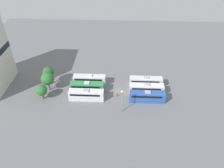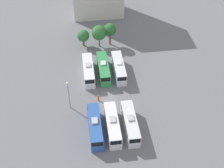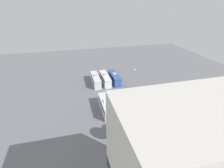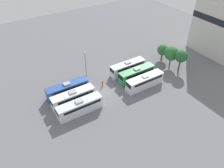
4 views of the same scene
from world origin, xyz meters
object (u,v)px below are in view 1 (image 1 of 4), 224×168
(bus_0, at_px, (147,96))
(tree_2, at_px, (48,72))
(bus_1, at_px, (146,89))
(tree_1, at_px, (48,79))
(bus_2, at_px, (146,82))
(tree_0, at_px, (41,90))
(light_pole, at_px, (122,98))
(bus_4, at_px, (87,87))
(bus_5, at_px, (89,80))
(bus_3, at_px, (86,95))
(worker_person, at_px, (117,95))

(bus_0, distance_m, tree_2, 31.30)
(bus_1, relative_size, tree_2, 1.60)
(tree_2, bearing_deg, tree_1, -169.41)
(tree_1, height_order, tree_2, tree_2)
(bus_2, xyz_separation_m, tree_0, (-7.53, 30.78, 1.47))
(bus_0, distance_m, bus_2, 7.13)
(light_pole, bearing_deg, tree_1, 68.99)
(tree_1, bearing_deg, bus_4, -90.81)
(bus_1, distance_m, bus_2, 3.61)
(bus_2, height_order, tree_0, tree_0)
(bus_5, relative_size, tree_2, 1.60)
(bus_4, bearing_deg, bus_3, -176.00)
(bus_4, xyz_separation_m, tree_1, (0.17, 11.84, 2.55))
(bus_5, xyz_separation_m, tree_0, (-7.80, 12.88, 1.47))
(bus_2, distance_m, tree_2, 30.69)
(bus_0, xyz_separation_m, tree_1, (3.82, 29.85, 2.55))
(tree_0, height_order, tree_2, tree_2)
(bus_0, distance_m, worker_person, 8.96)
(bus_1, bearing_deg, tree_2, 83.83)
(bus_0, height_order, bus_2, same)
(light_pole, bearing_deg, bus_5, 40.36)
(bus_5, bearing_deg, tree_0, 121.19)
(worker_person, xyz_separation_m, tree_0, (-1.90, 21.84, 2.40))
(light_pole, height_order, tree_0, light_pole)
(bus_2, xyz_separation_m, tree_1, (-3.31, 29.99, 2.55))
(bus_2, distance_m, light_pole, 14.51)
(tree_1, bearing_deg, bus_5, -73.51)
(bus_4, xyz_separation_m, worker_person, (-2.15, -9.22, -0.93))
(bus_0, bearing_deg, bus_3, 90.13)
(bus_0, height_order, bus_3, same)
(bus_2, height_order, bus_3, same)
(tree_1, bearing_deg, bus_0, -97.30)
(bus_0, height_order, light_pole, light_pole)
(bus_1, height_order, tree_0, tree_0)
(bus_0, xyz_separation_m, bus_2, (7.13, -0.14, 0.00))
(worker_person, xyz_separation_m, light_pole, (-6.31, -1.42, 4.31))
(tree_2, bearing_deg, bus_3, -118.44)
(worker_person, bearing_deg, light_pole, -167.34)
(bus_2, bearing_deg, tree_1, 96.30)
(bus_2, relative_size, tree_1, 1.64)
(bus_1, height_order, tree_2, tree_2)
(light_pole, relative_size, tree_0, 1.54)
(bus_3, bearing_deg, tree_0, 91.59)
(bus_0, bearing_deg, tree_1, 82.70)
(tree_0, bearing_deg, bus_0, -89.25)
(bus_3, bearing_deg, bus_0, -89.87)
(bus_0, bearing_deg, tree_2, 77.36)
(bus_3, distance_m, bus_4, 3.70)
(bus_0, height_order, tree_0, tree_0)
(light_pole, xyz_separation_m, tree_1, (8.63, 22.48, -0.83))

